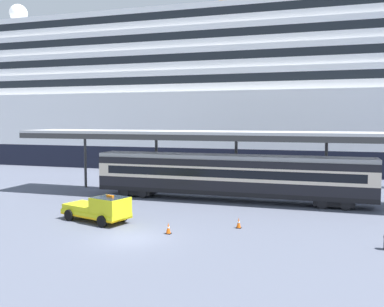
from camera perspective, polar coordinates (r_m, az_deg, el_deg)
The scene contains 7 objects.
ground_plane at distance 26.50m, azimuth -8.29°, elevation -11.31°, with size 400.00×400.00×0.00m, color #54596A.
cruise_ship at distance 72.17m, azimuth 6.64°, elevation 7.54°, with size 158.82×31.92×34.07m.
platform_canopy at distance 37.76m, azimuth 5.26°, elevation 2.59°, with size 40.85×5.56×6.18m.
train_carriage at distance 37.65m, azimuth 5.08°, elevation -2.92°, with size 24.50×2.81×4.11m.
service_truck at distance 30.74m, azimuth -12.20°, elevation -7.23°, with size 5.56×3.43×2.02m.
traffic_cone_near at distance 27.25m, azimuth -3.22°, elevation -10.05°, with size 0.36×0.36×0.72m.
traffic_cone_mid at distance 28.75m, azimuth 6.32°, elevation -9.30°, with size 0.36×0.36×0.71m.
Camera 1 is at (11.11, -22.93, 7.28)m, focal length 39.50 mm.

